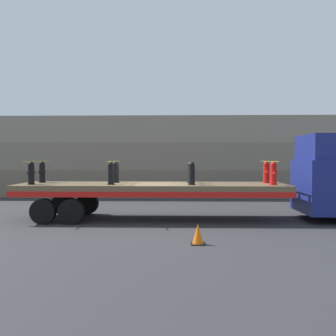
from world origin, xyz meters
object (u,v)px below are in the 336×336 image
object	(u,v)px
fire_hydrant_black_far_2	(191,172)
fire_hydrant_red_far_3	(266,172)
flatbed_trailer	(139,190)
fire_hydrant_black_far_1	(116,172)
fire_hydrant_black_near_0	(31,173)
fire_hydrant_black_near_1	(111,173)
traffic_cone	(198,234)
fire_hydrant_black_far_0	(42,172)
fire_hydrant_red_near_3	(273,174)
fire_hydrant_black_near_2	(192,174)

from	to	relation	value
fire_hydrant_black_far_2	fire_hydrant_red_far_3	xyz separation A→B (m)	(2.91, 0.00, 0.00)
flatbed_trailer	fire_hydrant_black_far_1	distance (m)	1.27
fire_hydrant_black_near_0	fire_hydrant_black_near_1	size ratio (longest dim) A/B	1.00
fire_hydrant_red_far_3	traffic_cone	world-z (taller)	fire_hydrant_red_far_3
fire_hydrant_black_far_0	fire_hydrant_black_near_1	size ratio (longest dim) A/B	1.00
fire_hydrant_black_far_0	fire_hydrant_black_far_1	size ratio (longest dim) A/B	1.00
fire_hydrant_red_near_3	traffic_cone	xyz separation A→B (m)	(-2.87, -3.49, -1.47)
fire_hydrant_black_near_1	fire_hydrant_red_near_3	bearing A→B (deg)	0.00
fire_hydrant_black_near_1	fire_hydrant_black_far_2	size ratio (longest dim) A/B	1.00
fire_hydrant_black_far_0	fire_hydrant_red_far_3	bearing A→B (deg)	0.00
fire_hydrant_black_far_0	traffic_cone	bearing A→B (deg)	-38.01
fire_hydrant_black_far_0	fire_hydrant_black_far_2	size ratio (longest dim) A/B	1.00
fire_hydrant_red_far_3	fire_hydrant_black_near_1	bearing A→B (deg)	-169.40
fire_hydrant_red_far_3	fire_hydrant_black_near_0	bearing A→B (deg)	-172.89
fire_hydrant_black_near_2	fire_hydrant_red_near_3	xyz separation A→B (m)	(2.91, 0.00, 0.00)
fire_hydrant_black_near_2	traffic_cone	xyz separation A→B (m)	(0.04, -3.49, -1.47)
fire_hydrant_black_near_0	fire_hydrant_black_near_1	xyz separation A→B (m)	(2.91, 0.00, 0.00)
fire_hydrant_black_far_1	fire_hydrant_black_far_2	size ratio (longest dim) A/B	1.00
fire_hydrant_black_far_0	fire_hydrant_red_near_3	world-z (taller)	same
fire_hydrant_black_far_0	fire_hydrant_black_near_2	bearing A→B (deg)	-10.60
fire_hydrant_red_far_3	traffic_cone	size ratio (longest dim) A/B	1.50
fire_hydrant_black_near_0	fire_hydrant_black_far_0	bearing A→B (deg)	90.00
fire_hydrant_black_near_2	fire_hydrant_red_near_3	bearing A→B (deg)	0.00
fire_hydrant_black_far_1	traffic_cone	xyz separation A→B (m)	(2.95, -4.58, -1.47)
fire_hydrant_black_near_1	fire_hydrant_red_near_3	world-z (taller)	same
fire_hydrant_black_far_0	fire_hydrant_black_near_2	world-z (taller)	same
fire_hydrant_black_near_0	fire_hydrant_black_near_2	distance (m)	5.82
flatbed_trailer	fire_hydrant_black_near_1	world-z (taller)	fire_hydrant_black_near_1
fire_hydrant_black_far_0	fire_hydrant_black_near_0	bearing A→B (deg)	-90.00
fire_hydrant_black_far_1	traffic_cone	bearing A→B (deg)	-57.20
fire_hydrant_black_far_0	fire_hydrant_black_near_1	bearing A→B (deg)	-20.51
fire_hydrant_black_near_2	traffic_cone	size ratio (longest dim) A/B	1.50
fire_hydrant_black_near_2	fire_hydrant_black_far_2	xyz separation A→B (m)	(0.00, 1.09, 0.00)
flatbed_trailer	fire_hydrant_black_near_0	size ratio (longest dim) A/B	11.97
fire_hydrant_black_near_0	fire_hydrant_red_near_3	size ratio (longest dim) A/B	1.00
fire_hydrant_black_far_0	fire_hydrant_black_far_1	bearing A→B (deg)	0.00
fire_hydrant_black_far_1	fire_hydrant_black_near_0	bearing A→B (deg)	-159.49
fire_hydrant_black_far_0	fire_hydrant_black_far_2	world-z (taller)	same
flatbed_trailer	fire_hydrant_black_near_1	bearing A→B (deg)	-150.35
fire_hydrant_black_near_0	fire_hydrant_red_far_3	xyz separation A→B (m)	(8.73, 1.09, 0.00)
flatbed_trailer	traffic_cone	size ratio (longest dim) A/B	17.97
flatbed_trailer	fire_hydrant_black_far_0	xyz separation A→B (m)	(-3.87, 0.54, 0.63)
flatbed_trailer	traffic_cone	distance (m)	4.58
fire_hydrant_black_far_1	fire_hydrant_red_near_3	xyz separation A→B (m)	(5.82, -1.09, 0.00)
fire_hydrant_black_near_1	fire_hydrant_black_far_1	size ratio (longest dim) A/B	1.00
fire_hydrant_red_near_3	fire_hydrant_black_far_2	bearing A→B (deg)	159.49
fire_hydrant_red_near_3	fire_hydrant_black_near_1	bearing A→B (deg)	180.00
fire_hydrant_black_far_2	flatbed_trailer	bearing A→B (deg)	-164.43
fire_hydrant_black_near_1	fire_hydrant_red_near_3	xyz separation A→B (m)	(5.82, 0.00, 0.00)
fire_hydrant_black_near_0	fire_hydrant_black_far_1	size ratio (longest dim) A/B	1.00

